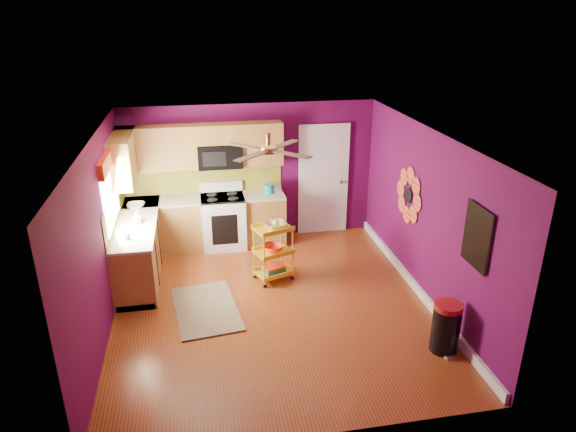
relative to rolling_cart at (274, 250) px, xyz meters
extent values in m
plane|color=#672B10|center=(-0.14, -0.78, -0.52)|extent=(5.00, 5.00, 0.00)
cube|color=#4F093E|center=(-0.14, 1.72, 0.73)|extent=(4.50, 0.04, 2.50)
cube|color=#4F093E|center=(-0.14, -3.28, 0.73)|extent=(4.50, 0.04, 2.50)
cube|color=#4F093E|center=(-2.39, -0.78, 0.73)|extent=(0.04, 5.00, 2.50)
cube|color=#4F093E|center=(2.11, -0.78, 0.73)|extent=(0.04, 5.00, 2.50)
cube|color=silver|center=(-0.14, -0.78, 1.98)|extent=(4.50, 5.00, 0.04)
cube|color=white|center=(2.08, -0.78, -0.45)|extent=(0.05, 4.90, 0.14)
cube|color=brown|center=(-2.09, 0.57, -0.07)|extent=(0.60, 2.30, 0.90)
cube|color=brown|center=(-0.99, 1.42, -0.07)|extent=(2.80, 0.60, 0.90)
cube|color=beige|center=(-2.09, 0.57, 0.40)|extent=(0.63, 2.30, 0.04)
cube|color=beige|center=(-0.99, 1.42, 0.40)|extent=(2.80, 0.63, 0.04)
cube|color=black|center=(-2.09, 0.57, -0.47)|extent=(0.54, 2.30, 0.10)
cube|color=black|center=(-0.99, 1.42, -0.47)|extent=(2.80, 0.54, 0.10)
cube|color=white|center=(-0.69, 1.39, -0.06)|extent=(0.76, 0.66, 0.92)
cube|color=black|center=(-0.69, 1.39, 0.41)|extent=(0.76, 0.62, 0.03)
cube|color=white|center=(-0.69, 1.67, 0.52)|extent=(0.76, 0.06, 0.18)
cube|color=black|center=(-0.69, 1.07, -0.07)|extent=(0.45, 0.02, 0.55)
cube|color=brown|center=(-1.73, 1.56, 1.31)|extent=(1.32, 0.33, 0.75)
cube|color=brown|center=(0.05, 1.56, 1.31)|extent=(0.72, 0.33, 0.75)
cube|color=brown|center=(-0.69, 1.56, 1.51)|extent=(0.76, 0.33, 0.34)
cube|color=brown|center=(-2.23, 1.07, 1.31)|extent=(0.33, 1.30, 0.75)
cube|color=black|center=(-0.69, 1.52, 1.13)|extent=(0.76, 0.38, 0.40)
cube|color=#626817|center=(-0.99, 1.71, 0.68)|extent=(2.80, 0.01, 0.51)
cube|color=#626817|center=(-2.38, 0.57, 0.68)|extent=(0.01, 2.30, 0.51)
cube|color=white|center=(-2.37, 0.27, 1.03)|extent=(0.03, 1.20, 1.00)
cube|color=red|center=(-2.34, 0.27, 1.50)|extent=(0.08, 1.35, 0.22)
cube|color=white|center=(1.21, 1.70, 0.51)|extent=(0.85, 0.04, 2.05)
cube|color=white|center=(1.21, 1.68, 0.51)|extent=(0.95, 0.02, 2.15)
sphere|color=#BF8C3F|center=(1.53, 1.64, 0.48)|extent=(0.07, 0.07, 0.07)
cylinder|color=black|center=(2.09, -0.18, 0.83)|extent=(0.01, 0.24, 0.24)
cube|color=#18739E|center=(2.09, -2.18, 1.03)|extent=(0.03, 0.52, 0.72)
cube|color=black|center=(2.07, -2.18, 1.03)|extent=(0.01, 0.56, 0.76)
cylinder|color=#BF8C3F|center=(-0.14, -0.58, 1.90)|extent=(0.06, 0.06, 0.16)
cylinder|color=#BF8C3F|center=(-0.14, -0.58, 1.76)|extent=(0.20, 0.20, 0.08)
cube|color=#4C2D19|center=(0.13, -0.31, 1.76)|extent=(0.47, 0.47, 0.01)
cube|color=#4C2D19|center=(-0.41, -0.31, 1.76)|extent=(0.47, 0.47, 0.01)
cube|color=#4C2D19|center=(-0.41, -0.85, 1.76)|extent=(0.47, 0.47, 0.01)
cube|color=#4C2D19|center=(0.13, -0.85, 1.76)|extent=(0.47, 0.47, 0.01)
cube|color=black|center=(-1.11, -0.70, -0.51)|extent=(1.03, 1.50, 0.02)
cylinder|color=yellow|center=(-0.18, -0.25, -0.05)|extent=(0.02, 0.02, 0.86)
cylinder|color=yellow|center=(0.28, -0.08, -0.05)|extent=(0.02, 0.02, 0.86)
cylinder|color=yellow|center=(-0.30, 0.07, -0.05)|extent=(0.02, 0.02, 0.86)
cylinder|color=yellow|center=(0.17, 0.24, -0.05)|extent=(0.02, 0.02, 0.86)
sphere|color=black|center=(-0.18, -0.25, -0.49)|extent=(0.06, 0.06, 0.06)
sphere|color=black|center=(0.28, -0.08, -0.49)|extent=(0.06, 0.06, 0.06)
sphere|color=black|center=(-0.30, 0.07, -0.49)|extent=(0.06, 0.06, 0.06)
sphere|color=black|center=(0.17, 0.24, -0.49)|extent=(0.06, 0.06, 0.06)
cube|color=yellow|center=(-0.01, 0.00, 0.36)|extent=(0.66, 0.57, 0.03)
cube|color=yellow|center=(-0.01, 0.00, -0.03)|extent=(0.66, 0.57, 0.03)
cube|color=yellow|center=(-0.01, 0.00, -0.40)|extent=(0.66, 0.57, 0.03)
imported|color=beige|center=(0.04, 0.01, 0.42)|extent=(0.39, 0.39, 0.08)
sphere|color=yellow|center=(0.04, 0.01, 0.44)|extent=(0.10, 0.10, 0.10)
imported|color=red|center=(-0.01, 0.00, 0.03)|extent=(0.40, 0.40, 0.10)
cube|color=navy|center=(-0.01, 0.00, -0.36)|extent=(0.39, 0.34, 0.04)
cube|color=#267233|center=(-0.01, 0.00, -0.32)|extent=(0.39, 0.34, 0.04)
cube|color=red|center=(-0.01, 0.00, -0.29)|extent=(0.39, 0.34, 0.03)
cylinder|color=black|center=(1.83, -2.19, -0.22)|extent=(0.43, 0.43, 0.60)
cylinder|color=#A31719|center=(1.83, -2.19, 0.12)|extent=(0.35, 0.35, 0.07)
cube|color=beige|center=(1.83, -2.37, -0.50)|extent=(0.13, 0.09, 0.03)
cylinder|color=#128E85|center=(0.15, 1.45, 0.50)|extent=(0.18, 0.18, 0.16)
sphere|color=#128E85|center=(0.15, 1.45, 0.60)|extent=(0.06, 0.06, 0.06)
cube|color=beige|center=(0.26, 1.50, 0.51)|extent=(0.22, 0.15, 0.18)
imported|color=#EA3F72|center=(-2.04, 0.45, 0.53)|extent=(0.09, 0.10, 0.21)
imported|color=white|center=(-2.07, 0.43, 0.51)|extent=(0.14, 0.14, 0.18)
imported|color=white|center=(-2.14, 1.14, 0.46)|extent=(0.29, 0.29, 0.07)
imported|color=white|center=(-2.17, -0.13, 0.47)|extent=(0.12, 0.12, 0.10)
camera|label=1|loc=(-1.09, -7.14, 3.54)|focal=32.00mm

